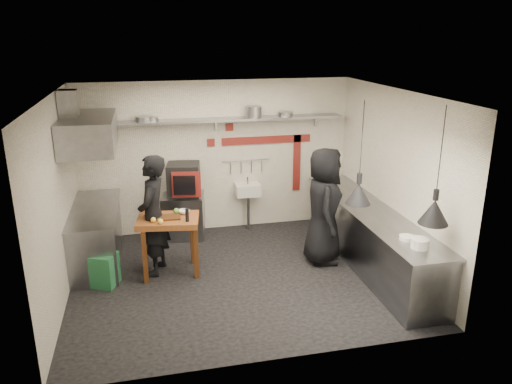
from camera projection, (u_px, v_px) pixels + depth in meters
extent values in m
plane|color=black|center=(239.00, 277.00, 7.72)|extent=(5.00, 5.00, 0.00)
plane|color=silver|center=(237.00, 94.00, 6.85)|extent=(5.00, 5.00, 0.00)
cube|color=silver|center=(217.00, 157.00, 9.23)|extent=(5.00, 0.04, 2.80)
cube|color=silver|center=(275.00, 249.00, 5.34)|extent=(5.00, 0.04, 2.80)
cube|color=silver|center=(57.00, 203.00, 6.76)|extent=(0.04, 4.20, 2.80)
cube|color=silver|center=(394.00, 180.00, 7.81)|extent=(0.04, 4.20, 2.80)
cube|color=maroon|center=(267.00, 140.00, 9.33)|extent=(1.70, 0.02, 0.14)
cube|color=maroon|center=(297.00, 163.00, 9.60)|extent=(0.14, 0.02, 1.10)
cube|color=maroon|center=(230.00, 127.00, 9.10)|extent=(0.14, 0.02, 0.14)
cube|color=maroon|center=(211.00, 143.00, 9.11)|extent=(0.14, 0.02, 0.14)
cube|color=slate|center=(217.00, 120.00, 8.84)|extent=(4.60, 0.34, 0.04)
cube|color=slate|center=(107.00, 128.00, 8.61)|extent=(0.04, 0.06, 0.24)
cube|color=slate|center=(216.00, 124.00, 9.01)|extent=(0.04, 0.06, 0.24)
cube|color=slate|center=(316.00, 120.00, 9.41)|extent=(0.04, 0.06, 0.24)
cylinder|color=slate|center=(144.00, 119.00, 8.56)|extent=(0.38, 0.38, 0.09)
cylinder|color=slate|center=(152.00, 119.00, 8.59)|extent=(0.27, 0.27, 0.07)
cylinder|color=slate|center=(254.00, 112.00, 8.95)|extent=(0.32, 0.32, 0.20)
cylinder|color=slate|center=(285.00, 114.00, 9.09)|extent=(0.36, 0.36, 0.08)
cube|color=slate|center=(184.00, 215.00, 9.14)|extent=(0.84, 0.78, 0.80)
cube|color=black|center=(184.00, 179.00, 8.93)|extent=(0.64, 0.61, 0.58)
cube|color=maroon|center=(186.00, 185.00, 8.62)|extent=(0.50, 0.11, 0.46)
cube|color=black|center=(184.00, 185.00, 8.58)|extent=(0.37, 0.08, 0.34)
cube|color=silver|center=(248.00, 190.00, 9.37)|extent=(0.46, 0.34, 0.22)
cylinder|color=slate|center=(248.00, 180.00, 9.32)|extent=(0.03, 0.03, 0.14)
cylinder|color=slate|center=(248.00, 212.00, 9.47)|extent=(0.06, 0.06, 0.66)
cylinder|color=slate|center=(246.00, 160.00, 9.34)|extent=(0.90, 0.02, 0.02)
cube|color=slate|center=(369.00, 238.00, 8.03)|extent=(0.70, 3.80, 0.90)
cube|color=slate|center=(372.00, 211.00, 7.89)|extent=(0.76, 3.90, 0.03)
cylinder|color=silver|center=(420.00, 243.00, 6.47)|extent=(0.27, 0.27, 0.13)
cylinder|color=silver|center=(407.00, 238.00, 6.75)|extent=(0.23, 0.23, 0.05)
cube|color=slate|center=(96.00, 236.00, 8.10)|extent=(0.70, 1.90, 0.90)
cube|color=slate|center=(94.00, 209.00, 7.96)|extent=(0.76, 2.00, 0.03)
cube|color=slate|center=(89.00, 133.00, 7.59)|extent=(0.78, 1.60, 0.50)
cube|color=slate|center=(69.00, 107.00, 7.41)|extent=(0.28, 0.28, 0.50)
cube|color=#206138|center=(105.00, 270.00, 7.39)|extent=(0.45, 0.45, 0.50)
cube|color=#4A2610|center=(169.00, 217.00, 7.56)|extent=(0.36, 0.26, 0.02)
cylinder|color=black|center=(187.00, 215.00, 7.40)|extent=(0.06, 0.06, 0.20)
sphere|color=yellow|center=(153.00, 220.00, 7.38)|extent=(0.08, 0.08, 0.08)
sphere|color=yellow|center=(160.00, 221.00, 7.32)|extent=(0.09, 0.09, 0.08)
sphere|color=#5E8C3C|center=(176.00, 211.00, 7.71)|extent=(0.10, 0.10, 0.09)
cube|color=slate|center=(150.00, 215.00, 7.65)|extent=(0.20, 0.16, 0.03)
imported|color=silver|center=(184.00, 212.00, 7.74)|extent=(0.23, 0.23, 0.06)
imported|color=black|center=(153.00, 216.00, 7.59)|extent=(0.64, 0.79, 1.89)
imported|color=black|center=(324.00, 206.00, 7.98)|extent=(0.81, 1.05, 1.90)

